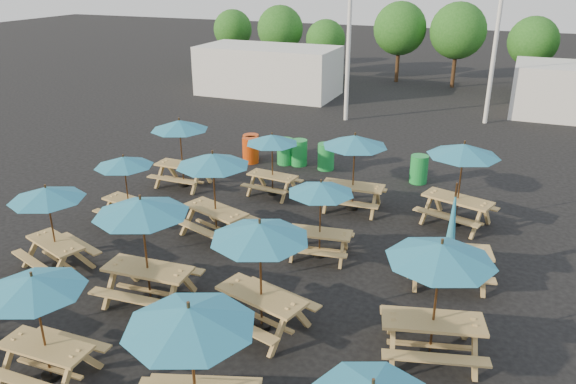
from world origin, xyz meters
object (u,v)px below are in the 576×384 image
at_px(picnic_unit_9, 260,238).
at_px(picnic_unit_3, 180,130).
at_px(picnic_unit_5, 142,214).
at_px(picnic_unit_10, 321,193).
at_px(waste_bin_3, 299,153).
at_px(waste_bin_2, 285,151).
at_px(waste_bin_0, 251,147).
at_px(waste_bin_4, 326,157).
at_px(picnic_unit_4, 34,291).
at_px(picnic_unit_15, 463,156).
at_px(picnic_unit_11, 355,146).
at_px(waste_bin_5, 419,169).
at_px(picnic_unit_8, 190,327).
at_px(picnic_unit_7, 272,143).
at_px(picnic_unit_1, 47,199).
at_px(picnic_unit_13, 440,260).
at_px(picnic_unit_6, 213,165).
at_px(picnic_unit_14, 450,242).
at_px(picnic_unit_2, 124,166).
at_px(waste_bin_1, 250,150).

bearing_deg(picnic_unit_9, picnic_unit_3, 148.07).
bearing_deg(picnic_unit_5, picnic_unit_10, 46.44).
distance_m(picnic_unit_3, waste_bin_3, 4.90).
bearing_deg(picnic_unit_3, waste_bin_2, 56.45).
height_order(waste_bin_0, waste_bin_4, same).
bearing_deg(picnic_unit_4, picnic_unit_15, 56.60).
height_order(picnic_unit_9, waste_bin_3, picnic_unit_9).
xyz_separation_m(picnic_unit_11, waste_bin_5, (1.52, 3.15, -1.60)).
height_order(picnic_unit_5, picnic_unit_11, picnic_unit_5).
bearing_deg(picnic_unit_8, picnic_unit_11, 72.49).
bearing_deg(picnic_unit_15, waste_bin_4, 165.49).
bearing_deg(waste_bin_0, picnic_unit_7, -53.43).
bearing_deg(picnic_unit_1, picnic_unit_13, 19.39).
relative_size(picnic_unit_5, picnic_unit_11, 1.04).
distance_m(picnic_unit_4, picnic_unit_13, 7.30).
bearing_deg(picnic_unit_13, picnic_unit_5, 169.27).
height_order(picnic_unit_6, picnic_unit_8, picnic_unit_8).
distance_m(picnic_unit_8, picnic_unit_14, 7.36).
bearing_deg(picnic_unit_14, waste_bin_3, 120.72).
xyz_separation_m(waste_bin_0, waste_bin_5, (6.63, -0.10, 0.00)).
height_order(picnic_unit_9, picnic_unit_13, picnic_unit_13).
height_order(picnic_unit_2, picnic_unit_10, picnic_unit_10).
bearing_deg(picnic_unit_1, picnic_unit_3, 110.20).
relative_size(picnic_unit_4, picnic_unit_8, 0.85).
bearing_deg(picnic_unit_11, waste_bin_0, 144.40).
bearing_deg(picnic_unit_3, waste_bin_3, 51.28).
xyz_separation_m(picnic_unit_8, picnic_unit_14, (3.10, 6.58, -1.10)).
distance_m(picnic_unit_1, picnic_unit_14, 9.81).
bearing_deg(waste_bin_0, picnic_unit_14, -37.81).
bearing_deg(picnic_unit_8, picnic_unit_6, 97.64).
distance_m(picnic_unit_5, picnic_unit_13, 6.31).
distance_m(picnic_unit_4, waste_bin_4, 13.08).
relative_size(picnic_unit_3, picnic_unit_15, 0.92).
height_order(waste_bin_1, waste_bin_2, same).
xyz_separation_m(picnic_unit_4, picnic_unit_7, (0.20, 9.90, -0.10)).
distance_m(picnic_unit_4, picnic_unit_10, 7.12).
bearing_deg(waste_bin_2, picnic_unit_15, -24.93).
distance_m(picnic_unit_6, picnic_unit_11, 4.49).
height_order(picnic_unit_1, picnic_unit_10, picnic_unit_1).
bearing_deg(waste_bin_0, waste_bin_1, -67.11).
xyz_separation_m(picnic_unit_4, waste_bin_1, (-1.92, 12.59, -1.40)).
xyz_separation_m(picnic_unit_7, picnic_unit_13, (6.28, -6.54, 0.35)).
bearing_deg(picnic_unit_13, waste_bin_0, 116.94).
relative_size(picnic_unit_5, waste_bin_3, 2.56).
relative_size(picnic_unit_6, waste_bin_3, 2.58).
bearing_deg(picnic_unit_15, picnic_unit_5, -114.10).
height_order(waste_bin_0, waste_bin_5, same).
bearing_deg(waste_bin_5, picnic_unit_9, -98.78).
relative_size(picnic_unit_2, waste_bin_2, 2.08).
bearing_deg(picnic_unit_3, picnic_unit_9, -46.61).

